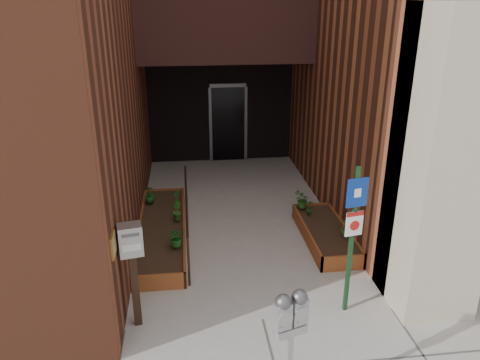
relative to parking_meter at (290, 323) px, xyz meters
name	(u,v)px	position (x,y,z in m)	size (l,w,h in m)	color
ground	(262,319)	(0.01, 1.69, -1.28)	(80.00, 80.00, 0.00)	#9E9991
planter_left	(162,232)	(-1.54, 4.39, -1.15)	(0.90, 3.60, 0.30)	brown
planter_right	(325,234)	(1.61, 3.89, -1.15)	(0.80, 2.20, 0.30)	brown
handrail	(186,203)	(-1.04, 4.34, -0.53)	(0.04, 3.34, 0.90)	black
parking_meter	(290,323)	(0.00, 0.00, 0.00)	(0.38, 0.24, 1.66)	#A7A7A9
sign_post	(353,226)	(1.29, 1.76, 0.14)	(0.31, 0.10, 2.32)	#163C1E
payment_dropbox	(132,254)	(-1.80, 1.82, -0.12)	(0.36, 0.29, 1.60)	black
shrub_left_a	(176,237)	(-1.24, 3.50, -0.81)	(0.31, 0.31, 0.35)	#1C621C
shrub_left_b	(177,211)	(-1.24, 4.56, -0.79)	(0.21, 0.21, 0.38)	#27631C
shrub_left_c	(149,194)	(-1.83, 5.46, -0.80)	(0.21, 0.21, 0.37)	#164F19
shrub_left_d	(177,198)	(-1.24, 5.24, -0.82)	(0.17, 0.17, 0.32)	#1C611B
shrub_right_a	(345,228)	(1.86, 3.53, -0.83)	(0.17, 0.17, 0.30)	#255317
shrub_right_b	(309,207)	(1.44, 4.50, -0.83)	(0.16, 0.16, 0.30)	#18541B
shrub_right_c	(302,200)	(1.36, 4.79, -0.80)	(0.32, 0.32, 0.36)	#225D1A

